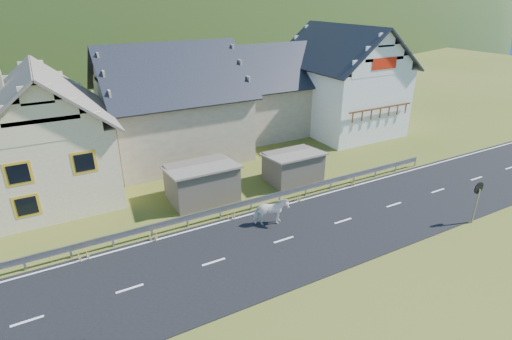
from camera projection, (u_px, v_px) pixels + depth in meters
ground at (284, 240)px, 21.05m from camera, size 160.00×160.00×0.00m
road at (284, 240)px, 21.05m from camera, size 60.00×7.00×0.04m
lane_markings at (284, 240)px, 21.04m from camera, size 60.00×6.60×0.01m
guardrail at (251, 202)px, 23.79m from camera, size 28.10×0.09×0.75m
shed_left at (202, 183)px, 24.96m from camera, size 4.30×3.30×2.40m
shed_right at (293, 167)px, 27.44m from camera, size 3.80×2.90×2.20m
house_cream at (44, 128)px, 24.56m from camera, size 7.80×9.80×8.30m
house_stone_a at (171, 97)px, 30.80m from camera, size 10.80×9.80×8.90m
house_stone_b at (269, 85)px, 36.95m from camera, size 9.80×8.80×8.10m
house_white at (342, 75)px, 36.83m from camera, size 8.80×10.80×9.70m
mountain at (75, 73)px, 175.98m from camera, size 440.00×280.00×260.00m
horse at (271, 212)px, 22.12m from camera, size 1.32×2.06×1.60m
traffic_mirror at (478, 193)px, 22.01m from camera, size 0.70×0.19×2.51m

